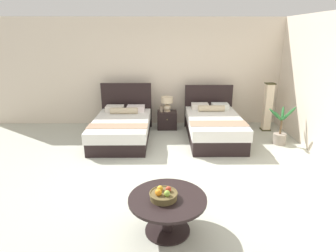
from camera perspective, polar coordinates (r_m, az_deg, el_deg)
The scene contains 11 objects.
ground_plane at distance 5.13m, azimuth 0.27°, elevation -9.49°, with size 9.70×9.66×0.02m, color #B5B8A7.
wall_back at distance 7.64m, azimuth -0.18°, elevation 10.74°, with size 9.70×0.12×2.77m, color beige.
bed_near_window at distance 6.68m, azimuth -9.21°, elevation -0.24°, with size 1.29×2.06×1.17m.
bed_near_corner at distance 6.69m, azimuth 9.15°, elevation -0.02°, with size 1.23×2.05×1.11m.
nightstand at distance 7.37m, azimuth -0.19°, elevation 1.24°, with size 0.50×0.43×0.45m.
table_lamp at distance 7.27m, azimuth -0.20°, elevation 4.74°, with size 0.30×0.30×0.38m.
vase at distance 7.25m, azimuth -1.38°, elevation 3.47°, with size 0.09×0.09×0.16m.
coffee_table at distance 3.60m, azimuth -0.09°, elevation -15.97°, with size 0.96×0.96×0.48m.
fruit_bowl at distance 3.48m, azimuth -0.92°, elevation -13.67°, with size 0.34×0.34×0.15m.
floor_lamp_corner at distance 7.57m, azimuth 19.43°, elevation 3.61°, with size 0.23×0.23×1.21m.
potted_palm at distance 6.79m, azimuth 21.62°, elevation -1.24°, with size 0.59×0.44×0.87m.
Camera 1 is at (-0.09, -4.54, 2.37)m, focal length 30.28 mm.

